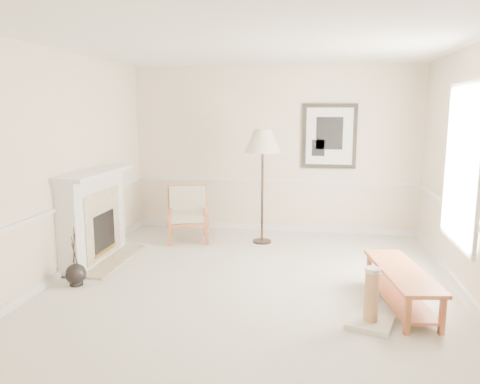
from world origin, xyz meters
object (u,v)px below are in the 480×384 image
object	(u,v)px
armchair	(188,211)
bench	(401,282)
floor_lamp	(263,144)
scratching_post	(371,308)
floor_vase	(76,275)

from	to	relation	value
armchair	bench	xyz separation A→B (m)	(3.06, -2.28, -0.19)
armchair	floor_lamp	xyz separation A→B (m)	(1.25, -0.02, 1.13)
bench	scratching_post	size ratio (longest dim) A/B	2.52
scratching_post	armchair	bearing A→B (deg)	133.45
bench	scratching_post	bearing A→B (deg)	-124.62
floor_lamp	scratching_post	bearing A→B (deg)	-63.02
scratching_post	bench	bearing A→B (deg)	55.38
armchair	floor_lamp	bearing A→B (deg)	-17.62
armchair	bench	bearing A→B (deg)	-53.17
bench	floor_vase	bearing A→B (deg)	-179.81
floor_vase	armchair	world-z (taller)	armchair
floor_lamp	bench	bearing A→B (deg)	-51.24
armchair	floor_lamp	distance (m)	1.69
floor_lamp	bench	world-z (taller)	floor_lamp
floor_vase	floor_lamp	world-z (taller)	floor_lamp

